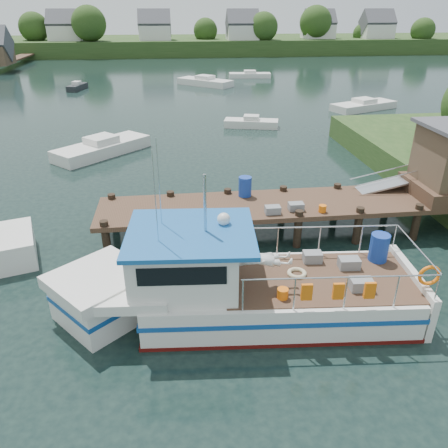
{
  "coord_description": "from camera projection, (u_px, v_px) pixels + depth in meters",
  "views": [
    {
      "loc": [
        -2.79,
        -16.32,
        8.75
      ],
      "look_at": [
        -1.0,
        -1.5,
        1.3
      ],
      "focal_mm": 35.0,
      "sensor_mm": 36.0,
      "label": 1
    }
  ],
  "objects": [
    {
      "name": "ground_plane",
      "position": [
        243.0,
        234.0,
        18.7
      ],
      "size": [
        160.0,
        160.0,
        0.0
      ],
      "primitive_type": "plane",
      "color": "black"
    },
    {
      "name": "moored_d",
      "position": [
        205.0,
        82.0,
        53.82
      ],
      "size": [
        6.87,
        6.41,
        1.19
      ],
      "rotation": [
        0.0,
        0.0,
        0.33
      ],
      "color": "silver",
      "rests_on": "ground"
    },
    {
      "name": "moored_c",
      "position": [
        364.0,
        105.0,
        41.23
      ],
      "size": [
        6.9,
        4.58,
        1.03
      ],
      "rotation": [
        0.0,
        0.0,
        0.22
      ],
      "color": "silver",
      "rests_on": "ground"
    },
    {
      "name": "lobster_boat",
      "position": [
        232.0,
        287.0,
        13.43
      ],
      "size": [
        11.67,
        4.13,
        5.59
      ],
      "rotation": [
        0.0,
        0.0,
        -0.08
      ],
      "color": "silver",
      "rests_on": "ground"
    },
    {
      "name": "far_shore",
      "position": [
        181.0,
        42.0,
        90.93
      ],
      "size": [
        140.0,
        42.55,
        9.22
      ],
      "color": "#2D471D",
      "rests_on": "ground"
    },
    {
      "name": "moored_far",
      "position": [
        250.0,
        75.0,
        59.81
      ],
      "size": [
        5.78,
        2.46,
        0.95
      ],
      "rotation": [
        0.0,
        0.0,
        0.16
      ],
      "color": "silver",
      "rests_on": "ground"
    },
    {
      "name": "moored_b",
      "position": [
        251.0,
        123.0,
        35.18
      ],
      "size": [
        4.51,
        2.49,
        0.95
      ],
      "rotation": [
        0.0,
        0.0,
        0.36
      ],
      "color": "silver",
      "rests_on": "ground"
    },
    {
      "name": "moored_a",
      "position": [
        102.0,
        148.0,
        28.68
      ],
      "size": [
        6.17,
        6.16,
        1.2
      ],
      "rotation": [
        0.0,
        0.0,
        0.43
      ],
      "color": "silver",
      "rests_on": "ground"
    },
    {
      "name": "moored_e",
      "position": [
        77.0,
        87.0,
        51.02
      ],
      "size": [
        2.01,
        3.67,
        0.96
      ],
      "rotation": [
        0.0,
        0.0,
        -0.08
      ],
      "color": "black",
      "rests_on": "ground"
    },
    {
      "name": "dock",
      "position": [
        396.0,
        179.0,
        18.41
      ],
      "size": [
        16.6,
        3.0,
        4.78
      ],
      "color": "#483122",
      "rests_on": "ground"
    }
  ]
}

